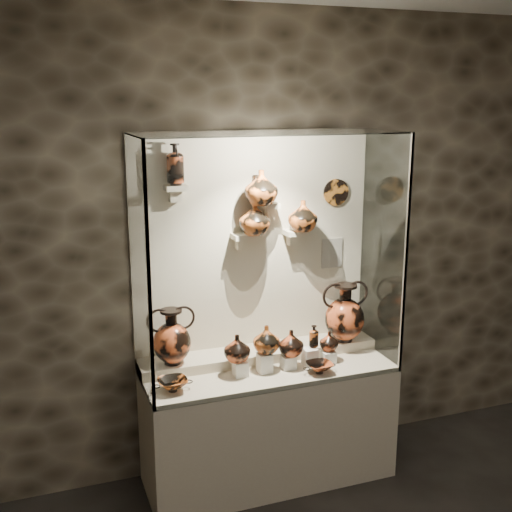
{
  "coord_description": "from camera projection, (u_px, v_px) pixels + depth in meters",
  "views": [
    {
      "loc": [
        -1.46,
        -1.58,
        2.61
      ],
      "look_at": [
        -0.06,
        2.27,
        1.59
      ],
      "focal_mm": 45.0,
      "sensor_mm": 36.0,
      "label": 1
    }
  ],
  "objects": [
    {
      "name": "ovoid_vase_a",
      "position": [
        255.0,
        219.0,
        4.26
      ],
      "size": [
        0.21,
        0.21,
        0.22
      ],
      "primitive_type": "imported",
      "rotation": [
        0.0,
        0.0,
        -0.01
      ],
      "color": "#BF5921",
      "rests_on": "bracket_ca"
    },
    {
      "name": "ovoid_vase_c",
      "position": [
        303.0,
        216.0,
        4.38
      ],
      "size": [
        0.27,
        0.27,
        0.21
      ],
      "primitive_type": "imported",
      "rotation": [
        0.0,
        0.0,
        -0.43
      ],
      "color": "#BF5921",
      "rests_on": "bracket_cc"
    },
    {
      "name": "rear_tier",
      "position": [
        260.0,
        356.0,
        4.49
      ],
      "size": [
        1.7,
        0.25,
        0.1
      ],
      "primitive_type": "cube",
      "color": "#C4B398",
      "rests_on": "plinth"
    },
    {
      "name": "bracket_ca",
      "position": [
        243.0,
        236.0,
        4.32
      ],
      "size": [
        0.14,
        0.12,
        0.04
      ],
      "primitive_type": "cube",
      "color": "beige",
      "rests_on": "back_panel"
    },
    {
      "name": "frame_post_left",
      "position": [
        149.0,
        282.0,
        3.61
      ],
      "size": [
        0.02,
        0.02,
        1.6
      ],
      "primitive_type": "cube",
      "color": "gray",
      "rests_on": "plinth"
    },
    {
      "name": "bracket_cc",
      "position": [
        295.0,
        232.0,
        4.44
      ],
      "size": [
        0.14,
        0.12,
        0.04
      ],
      "primitive_type": "cube",
      "color": "beige",
      "rests_on": "back_panel"
    },
    {
      "name": "ovoid_vase_b",
      "position": [
        261.0,
        187.0,
        4.22
      ],
      "size": [
        0.25,
        0.25,
        0.23
      ],
      "primitive_type": "imported",
      "rotation": [
        0.0,
        0.0,
        -0.16
      ],
      "color": "#BF5921",
      "rests_on": "bracket_cb"
    },
    {
      "name": "pedestal_d",
      "position": [
        310.0,
        357.0,
        4.37
      ],
      "size": [
        0.09,
        0.09,
        0.12
      ],
      "primitive_type": "cube",
      "color": "white",
      "rests_on": "front_tier"
    },
    {
      "name": "back_panel",
      "position": [
        253.0,
        247.0,
        4.44
      ],
      "size": [
        1.7,
        0.03,
        1.6
      ],
      "primitive_type": "cube",
      "color": "beige",
      "rests_on": "plinth"
    },
    {
      "name": "plinth",
      "position": [
        268.0,
        425.0,
        4.44
      ],
      "size": [
        1.7,
        0.6,
        0.8
      ],
      "primitive_type": "cube",
      "color": "beige",
      "rests_on": "floor"
    },
    {
      "name": "glass_front",
      "position": [
        287.0,
        269.0,
        3.88
      ],
      "size": [
        1.7,
        0.01,
        1.6
      ],
      "primitive_type": "cube",
      "color": "white",
      "rests_on": "plinth"
    },
    {
      "name": "jug_e",
      "position": [
        329.0,
        341.0,
        4.41
      ],
      "size": [
        0.14,
        0.14,
        0.14
      ],
      "primitive_type": "imported",
      "rotation": [
        0.0,
        0.0,
        0.06
      ],
      "color": "#B74923",
      "rests_on": "pedestal_e"
    },
    {
      "name": "amphora_right",
      "position": [
        345.0,
        312.0,
        4.59
      ],
      "size": [
        0.45,
        0.45,
        0.43
      ],
      "primitive_type": null,
      "rotation": [
        0.0,
        0.0,
        0.43
      ],
      "color": "#B74923",
      "rests_on": "rear_tier"
    },
    {
      "name": "jug_a",
      "position": [
        237.0,
        348.0,
        4.18
      ],
      "size": [
        0.19,
        0.19,
        0.18
      ],
      "primitive_type": "imported",
      "rotation": [
        0.0,
        0.0,
        -0.12
      ],
      "color": "#B74923",
      "rests_on": "pedestal_a"
    },
    {
      "name": "pedestal_e",
      "position": [
        328.0,
        357.0,
        4.42
      ],
      "size": [
        0.09,
        0.09,
        0.08
      ],
      "primitive_type": "cube",
      "color": "white",
      "rests_on": "front_tier"
    },
    {
      "name": "frame_post_right",
      "position": [
        406.0,
        257.0,
        4.17
      ],
      "size": [
        0.02,
        0.02,
        1.6
      ],
      "primitive_type": "cube",
      "color": "gray",
      "rests_on": "plinth"
    },
    {
      "name": "glass_left",
      "position": [
        139.0,
        269.0,
        3.87
      ],
      "size": [
        0.01,
        0.6,
        1.6
      ],
      "primitive_type": "cube",
      "color": "white",
      "rests_on": "plinth"
    },
    {
      "name": "wall_back",
      "position": [
        253.0,
        247.0,
        4.45
      ],
      "size": [
        5.0,
        0.02,
        3.2
      ],
      "primitive_type": "cube",
      "color": "#2E271C",
      "rests_on": "ground"
    },
    {
      "name": "lekythos_small",
      "position": [
        314.0,
        335.0,
        4.36
      ],
      "size": [
        0.09,
        0.09,
        0.18
      ],
      "primitive_type": null,
      "rotation": [
        0.0,
        0.0,
        -0.15
      ],
      "color": "#BF5921",
      "rests_on": "pedestal_d"
    },
    {
      "name": "pedestal_b",
      "position": [
        265.0,
        363.0,
        4.26
      ],
      "size": [
        0.09,
        0.09,
        0.13
      ],
      "primitive_type": "cube",
      "color": "white",
      "rests_on": "front_tier"
    },
    {
      "name": "info_placard",
      "position": [
        332.0,
        253.0,
        4.64
      ],
      "size": [
        0.16,
        0.01,
        0.22
      ],
      "primitive_type": "cube",
      "color": "beige",
      "rests_on": "back_panel"
    },
    {
      "name": "amphora_left",
      "position": [
        172.0,
        336.0,
        4.19
      ],
      "size": [
        0.32,
        0.32,
        0.38
      ],
      "primitive_type": null,
      "rotation": [
        0.0,
        0.0,
        -0.06
      ],
      "color": "#B74923",
      "rests_on": "rear_tier"
    },
    {
      "name": "jug_b",
      "position": [
        266.0,
        339.0,
        4.24
      ],
      "size": [
        0.23,
        0.23,
        0.19
      ],
      "primitive_type": "imported",
      "rotation": [
        0.0,
        0.0,
        -0.3
      ],
      "color": "#BF5921",
      "rests_on": "pedestal_b"
    },
    {
      "name": "glass_right",
      "position": [
        383.0,
        247.0,
        4.44
      ],
      "size": [
        0.01,
        0.6,
        1.6
      ],
      "primitive_type": "cube",
      "color": "white",
      "rests_on": "plinth"
    },
    {
      "name": "lekythos_tall",
      "position": [
        175.0,
        162.0,
        4.03
      ],
      "size": [
        0.15,
        0.15,
        0.3
      ],
      "primitive_type": null,
      "rotation": [
        0.0,
        0.0,
        0.25
      ],
      "color": "#B74923",
      "rests_on": "bracket_ul"
    },
    {
      "name": "bracket_cb",
      "position": [
        271.0,
        205.0,
        4.33
      ],
      "size": [
        0.1,
        0.12,
        0.04
      ],
      "primitive_type": "cube",
      "color": "beige",
      "rests_on": "back_panel"
    },
    {
      "name": "wall_plate",
      "position": [
        336.0,
        192.0,
        4.54
      ],
      "size": [
        0.19,
        0.02,
        0.19
      ],
      "primitive_type": "cylinder",
      "rotation": [
        1.57,
        0.0,
        0.0
      ],
      "color": "#B86B24",
      "rests_on": "back_panel"
    },
    {
      "name": "bracket_ul",
      "position": [
        176.0,
        188.0,
        4.08
      ],
      "size": [
        0.14,
        0.12,
        0.04
      ],
      "primitive_type": "cube",
      "color": "beige",
      "rests_on": "back_panel"
    },
    {
      "name": "kylix_right",
      "position": [
        319.0,
        367.0,
        4.25
      ],
      "size": [
        0.27,
        0.25,
        0.09
      ],
      "primitive_type": null,
      "rotation": [
        0.0,
        0.0,
        -0.35
      ],
      "color": "#B74923",
      "rests_on": "front_tier"
    },
    {
      "name": "pedestal_a",
      "position": [
        240.0,
        368.0,
        4.21
      ],
      "size": [
        0.09,
        0.09,
        0.1
      ],
      "primitive_type": "cube",
      "color": "white",
      "rests_on": "front_tier"
    },
    {
      "name": "glass_top",
      "position": [
        270.0,
        133.0,
        3.96
      ],
      "size": [
        1.7,
        0.6,
        0.01
      ],
      "primitive_type": "cube",
      "color": "white",
      "rests_on": "back_panel"
    },
    {
      "name": "pedestal_c",
      "position": [
        288.0,
        362.0,
        4.32
      ],
      "size": [
        0.09,
        0.09,
        0.09
      ],
      "primitive_type": "cube",
      "color": "white",
      "rests_on": "front_tier"
    },
    {
      "name": "front_tier",
      "position": [
        269.0,
        370.0,
        4.34
      ],
      "size": [
        1.68,
        0.58,
        0.03
      ],
      "primitive_type": "cube",
      "color": "#C4B398",
      "rests_on": "plinth"
    },
    {
      "name": "kylix_left",
      "position": [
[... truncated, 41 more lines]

